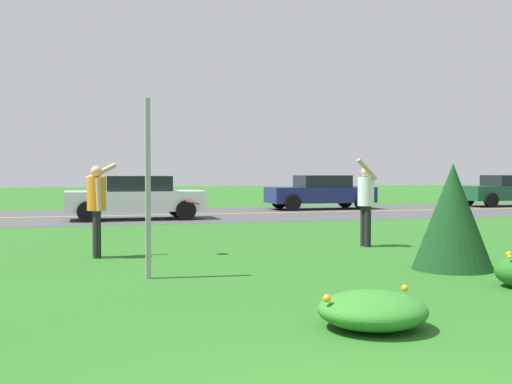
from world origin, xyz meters
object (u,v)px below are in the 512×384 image
person_thrower_orange_shirt (97,202)px  car_white_center_right (136,197)px  person_catcher_white_shirt (366,199)px  frisbee_red (193,203)px  car_dark_green_leftmost (508,190)px  car_navy_center_left (321,192)px  sign_post_near_path (148,189)px

person_thrower_orange_shirt → car_white_center_right: bearing=80.7°
person_catcher_white_shirt → car_white_center_right: (-3.93, 9.23, -0.26)m
person_catcher_white_shirt → frisbee_red: (-3.73, -0.35, -0.02)m
car_dark_green_leftmost → car_navy_center_left: bearing=180.0°
person_thrower_orange_shirt → frisbee_red: size_ratio=6.42×
sign_post_near_path → person_catcher_white_shirt: bearing=30.3°
car_white_center_right → sign_post_near_path: bearing=-94.3°
frisbee_red → car_navy_center_left: (7.95, 13.50, -0.25)m
person_thrower_orange_shirt → person_catcher_white_shirt: 5.49m
sign_post_near_path → car_navy_center_left: bearing=60.4°
frisbee_red → car_navy_center_left: bearing=59.5°
person_thrower_orange_shirt → car_white_center_right: size_ratio=0.39×
sign_post_near_path → car_dark_green_leftmost: size_ratio=0.58×
sign_post_near_path → car_navy_center_left: sign_post_near_path is taller
car_navy_center_left → car_white_center_right: size_ratio=1.00×
sign_post_near_path → car_dark_green_leftmost: sign_post_near_path is taller
sign_post_near_path → person_catcher_white_shirt: 5.61m
car_dark_green_leftmost → frisbee_red: bearing=-142.2°
sign_post_near_path → car_white_center_right: size_ratio=0.58×
person_thrower_orange_shirt → car_navy_center_left: bearing=54.1°
sign_post_near_path → person_catcher_white_shirt: sign_post_near_path is taller
frisbee_red → car_white_center_right: 9.58m
frisbee_red → car_navy_center_left: car_navy_center_left is taller
car_white_center_right → car_dark_green_leftmost: bearing=12.6°
car_navy_center_left → person_catcher_white_shirt: bearing=-107.8°
car_dark_green_leftmost → sign_post_near_path: bearing=-139.1°
person_catcher_white_shirt → sign_post_near_path: bearing=-149.7°
car_dark_green_leftmost → car_white_center_right: size_ratio=1.00×
car_dark_green_leftmost → car_white_center_right: (-17.57, -3.92, 0.00)m
person_catcher_white_shirt → car_white_center_right: person_catcher_white_shirt is taller
person_catcher_white_shirt → car_dark_green_leftmost: 18.95m
sign_post_near_path → frisbee_red: size_ratio=9.72×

